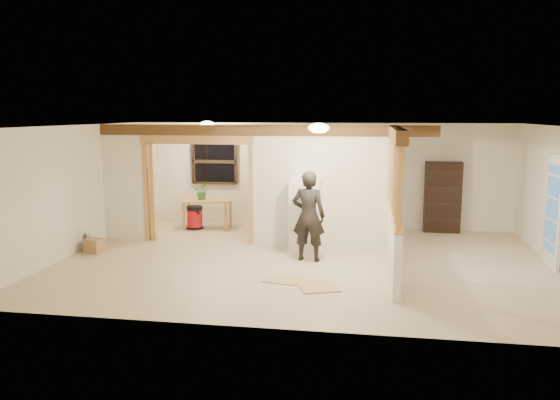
% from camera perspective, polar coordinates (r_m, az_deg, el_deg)
% --- Properties ---
extents(floor, '(9.00, 6.50, 0.01)m').
position_cam_1_polar(floor, '(10.22, 2.49, -6.45)').
color(floor, '#C1AB90').
rests_on(floor, ground).
extents(ceiling, '(9.00, 6.50, 0.01)m').
position_cam_1_polar(ceiling, '(9.85, 2.59, 7.73)').
color(ceiling, white).
extents(wall_back, '(9.00, 0.01, 2.50)m').
position_cam_1_polar(wall_back, '(13.16, 4.18, 2.60)').
color(wall_back, silver).
rests_on(wall_back, floor).
extents(wall_front, '(9.00, 0.01, 2.50)m').
position_cam_1_polar(wall_front, '(6.79, -0.66, -3.49)').
color(wall_front, silver).
rests_on(wall_front, floor).
extents(wall_left, '(0.01, 6.50, 2.50)m').
position_cam_1_polar(wall_left, '(11.39, -20.58, 1.03)').
color(wall_left, silver).
rests_on(wall_left, floor).
extents(partition_left_stub, '(0.90, 0.12, 2.50)m').
position_cam_1_polar(partition_left_stub, '(12.23, -15.98, 1.78)').
color(partition_left_stub, silver).
rests_on(partition_left_stub, floor).
extents(partition_center, '(2.80, 0.12, 2.50)m').
position_cam_1_polar(partition_center, '(11.12, 4.28, 1.41)').
color(partition_center, silver).
rests_on(partition_center, floor).
extents(doorway_frame, '(2.46, 0.14, 2.20)m').
position_cam_1_polar(doorway_frame, '(11.65, -8.58, 0.93)').
color(doorway_frame, tan).
rests_on(doorway_frame, floor).
extents(header_beam_back, '(7.00, 0.18, 0.22)m').
position_cam_1_polar(header_beam_back, '(11.19, -1.83, 7.28)').
color(header_beam_back, brown).
rests_on(header_beam_back, ceiling).
extents(header_beam_right, '(0.18, 3.30, 0.22)m').
position_cam_1_polar(header_beam_right, '(9.40, 12.09, 6.75)').
color(header_beam_right, brown).
rests_on(header_beam_right, ceiling).
extents(pony_wall, '(0.12, 3.20, 1.00)m').
position_cam_1_polar(pony_wall, '(9.65, 11.73, -4.47)').
color(pony_wall, silver).
rests_on(pony_wall, floor).
extents(stud_partition, '(0.14, 3.20, 1.32)m').
position_cam_1_polar(stud_partition, '(9.45, 11.95, 2.39)').
color(stud_partition, tan).
rests_on(stud_partition, pony_wall).
extents(window_back, '(1.12, 0.10, 1.10)m').
position_cam_1_polar(window_back, '(13.53, -6.89, 4.01)').
color(window_back, black).
rests_on(window_back, wall_back).
extents(french_door, '(0.12, 0.86, 2.00)m').
position_cam_1_polar(french_door, '(10.84, 26.69, -1.08)').
color(french_door, white).
rests_on(french_door, floor).
extents(ceiling_dome_main, '(0.36, 0.36, 0.16)m').
position_cam_1_polar(ceiling_dome_main, '(9.32, 4.07, 7.52)').
color(ceiling_dome_main, '#FFEABF').
rests_on(ceiling_dome_main, ceiling).
extents(ceiling_dome_util, '(0.32, 0.32, 0.14)m').
position_cam_1_polar(ceiling_dome_util, '(12.62, -7.63, 7.86)').
color(ceiling_dome_util, '#FFEABF').
rests_on(ceiling_dome_util, ceiling).
extents(hanging_bulb, '(0.07, 0.07, 0.07)m').
position_cam_1_polar(hanging_bulb, '(11.82, -6.25, 6.36)').
color(hanging_bulb, '#FFD88C').
rests_on(hanging_bulb, ceiling).
extents(refrigerator, '(0.60, 0.58, 1.45)m').
position_cam_1_polar(refrigerator, '(10.89, 2.67, -1.54)').
color(refrigerator, white).
rests_on(refrigerator, floor).
extents(woman, '(0.66, 0.47, 1.69)m').
position_cam_1_polar(woman, '(10.11, 3.01, -1.67)').
color(woman, black).
rests_on(woman, floor).
extents(work_table, '(1.20, 0.78, 0.70)m').
position_cam_1_polar(work_table, '(13.09, -7.61, -1.48)').
color(work_table, tan).
rests_on(work_table, floor).
extents(potted_plant, '(0.34, 0.30, 0.38)m').
position_cam_1_polar(potted_plant, '(13.02, -8.13, 0.87)').
color(potted_plant, '#255323').
rests_on(potted_plant, work_table).
extents(shop_vac, '(0.48, 0.48, 0.55)m').
position_cam_1_polar(shop_vac, '(13.15, -8.91, -1.79)').
color(shop_vac, '#B0101A').
rests_on(shop_vac, floor).
extents(bookshelf, '(0.82, 0.27, 1.63)m').
position_cam_1_polar(bookshelf, '(13.08, 16.63, 0.28)').
color(bookshelf, black).
rests_on(bookshelf, floor).
extents(bucket, '(0.33, 0.33, 0.33)m').
position_cam_1_polar(bucket, '(11.73, -18.96, -4.05)').
color(bucket, white).
rests_on(bucket, floor).
extents(box_util_a, '(0.41, 0.38, 0.28)m').
position_cam_1_polar(box_util_a, '(12.67, -2.32, -2.72)').
color(box_util_a, '#A47B4F').
rests_on(box_util_a, floor).
extents(box_util_b, '(0.26, 0.26, 0.25)m').
position_cam_1_polar(box_util_b, '(12.86, -13.92, -2.89)').
color(box_util_b, '#A47B4F').
rests_on(box_util_b, floor).
extents(box_front, '(0.40, 0.35, 0.28)m').
position_cam_1_polar(box_front, '(11.42, -18.81, -4.53)').
color(box_front, '#A47B4F').
rests_on(box_front, floor).
extents(floor_panel_near, '(0.77, 0.77, 0.02)m').
position_cam_1_polar(floor_panel_near, '(8.76, 4.04, -9.02)').
color(floor_panel_near, tan).
rests_on(floor_panel_near, floor).
extents(floor_panel_far, '(0.64, 0.56, 0.02)m').
position_cam_1_polar(floor_panel_far, '(9.09, 0.24, -8.33)').
color(floor_panel_far, tan).
rests_on(floor_panel_far, floor).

